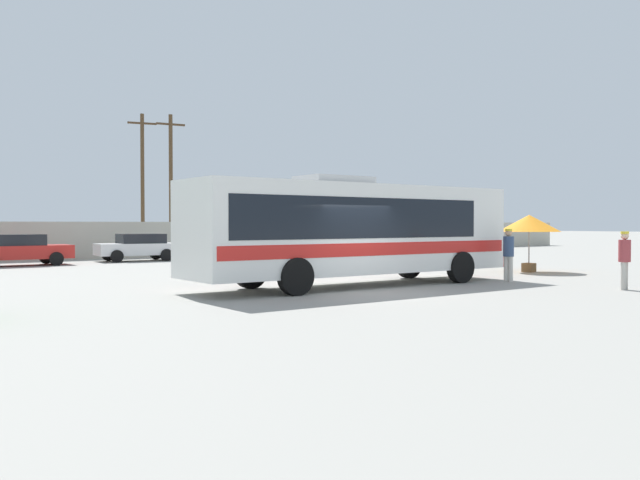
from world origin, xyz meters
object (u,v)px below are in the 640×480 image
object	(u,v)px
utility_pole_near	(171,182)
utility_pole_far	(143,181)
attendant_by_bus_door	(508,252)
vendor_umbrella_near_gate_orange	(529,224)
parked_car_third_white	(138,246)
parked_car_second_red	(18,249)
coach_bus_white_red	(352,228)
passenger_waiting_on_apron	(625,257)

from	to	relation	value
utility_pole_near	utility_pole_far	world-z (taller)	utility_pole_far
attendant_by_bus_door	vendor_umbrella_near_gate_orange	size ratio (longest dim) A/B	0.72
utility_pole_far	parked_car_third_white	bearing A→B (deg)	-112.21
utility_pole_near	utility_pole_far	distance (m)	2.30
utility_pole_far	parked_car_second_red	bearing A→B (deg)	-139.18
coach_bus_white_red	attendant_by_bus_door	xyz separation A→B (m)	(5.30, -1.78, -0.80)
attendant_by_bus_door	passenger_waiting_on_apron	xyz separation A→B (m)	(0.53, -3.81, -0.03)
coach_bus_white_red	attendant_by_bus_door	world-z (taller)	coach_bus_white_red
attendant_by_bus_door	parked_car_third_white	xyz separation A→B (m)	(-5.77, 19.47, -0.26)
attendant_by_bus_door	vendor_umbrella_near_gate_orange	bearing A→B (deg)	29.60
parked_car_third_white	utility_pole_near	xyz separation A→B (m)	(3.86, 4.84, 3.78)
vendor_umbrella_near_gate_orange	parked_car_third_white	xyz separation A→B (m)	(-10.15, 16.98, -1.19)
coach_bus_white_red	attendant_by_bus_door	size ratio (longest dim) A/B	6.34
coach_bus_white_red	utility_pole_far	xyz separation A→B (m)	(2.34, 24.56, 2.83)
vendor_umbrella_near_gate_orange	parked_car_second_red	xyz separation A→B (m)	(-16.14, 16.25, -1.17)
coach_bus_white_red	passenger_waiting_on_apron	world-z (taller)	coach_bus_white_red
attendant_by_bus_door	utility_pole_near	bearing A→B (deg)	94.48
attendant_by_bus_door	vendor_umbrella_near_gate_orange	distance (m)	5.12
vendor_umbrella_near_gate_orange	parked_car_third_white	bearing A→B (deg)	120.86
vendor_umbrella_near_gate_orange	utility_pole_far	bearing A→B (deg)	107.10
coach_bus_white_red	parked_car_second_red	xyz separation A→B (m)	(-6.46, 16.96, -1.04)
passenger_waiting_on_apron	vendor_umbrella_near_gate_orange	distance (m)	7.44
passenger_waiting_on_apron	parked_car_third_white	world-z (taller)	passenger_waiting_on_apron
parked_car_second_red	utility_pole_far	distance (m)	12.26
coach_bus_white_red	attendant_by_bus_door	bearing A→B (deg)	-18.59
parked_car_third_white	passenger_waiting_on_apron	bearing A→B (deg)	-74.86
passenger_waiting_on_apron	parked_car_second_red	distance (m)	25.68
passenger_waiting_on_apron	coach_bus_white_red	bearing A→B (deg)	136.21
attendant_by_bus_door	utility_pole_far	bearing A→B (deg)	96.41
attendant_by_bus_door	vendor_umbrella_near_gate_orange	xyz separation A→B (m)	(4.38, 2.49, 0.93)
passenger_waiting_on_apron	vendor_umbrella_near_gate_orange	world-z (taller)	vendor_umbrella_near_gate_orange
parked_car_third_white	utility_pole_near	world-z (taller)	utility_pole_near
attendant_by_bus_door	utility_pole_far	world-z (taller)	utility_pole_far
vendor_umbrella_near_gate_orange	utility_pole_near	distance (m)	22.85
coach_bus_white_red	vendor_umbrella_near_gate_orange	world-z (taller)	coach_bus_white_red
passenger_waiting_on_apron	parked_car_second_red	xyz separation A→B (m)	(-12.30, 22.55, -0.21)
parked_car_third_white	utility_pole_far	distance (m)	8.38
parked_car_second_red	parked_car_third_white	size ratio (longest dim) A/B	1.07
coach_bus_white_red	utility_pole_far	world-z (taller)	utility_pole_far
attendant_by_bus_door	parked_car_third_white	size ratio (longest dim) A/B	0.42
vendor_umbrella_near_gate_orange	parked_car_second_red	bearing A→B (deg)	134.81
coach_bus_white_red	parked_car_third_white	xyz separation A→B (m)	(-0.46, 17.68, -1.06)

